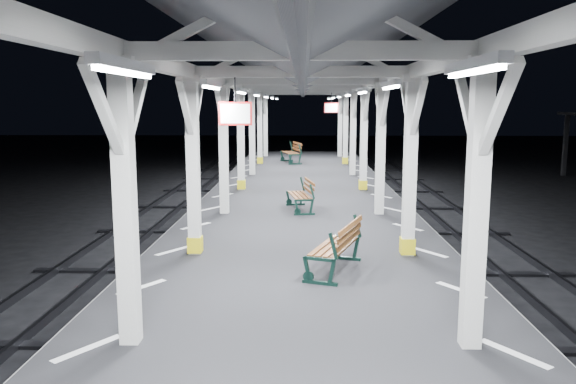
{
  "coord_description": "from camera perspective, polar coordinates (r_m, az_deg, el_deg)",
  "views": [
    {
      "loc": [
        0.04,
        -8.28,
        3.81
      ],
      "look_at": [
        -0.24,
        1.94,
        2.2
      ],
      "focal_mm": 35.0,
      "sensor_mm": 36.0,
      "label": 1
    }
  ],
  "objects": [
    {
      "name": "bench_extra",
      "position": [
        27.02,
        0.5,
        4.09
      ],
      "size": [
        1.1,
        1.9,
        0.97
      ],
      "rotation": [
        0.0,
        0.0,
        0.26
      ],
      "color": "#102C25",
      "rests_on": "platform"
    },
    {
      "name": "bench_mid",
      "position": [
        9.5,
        5.22,
        -5.42
      ],
      "size": [
        1.07,
        1.69,
        0.86
      ],
      "rotation": [
        0.0,
        0.0,
        -0.33
      ],
      "color": "#102C25",
      "rests_on": "platform"
    },
    {
      "name": "hazard_stripes_right",
      "position": [
        9.07,
        17.13,
        -9.49
      ],
      "size": [
        1.0,
        48.0,
        0.01
      ],
      "primitive_type": "cube",
      "color": "silver",
      "rests_on": "platform"
    },
    {
      "name": "bench_far",
      "position": [
        14.95,
        1.52,
        -0.21
      ],
      "size": [
        0.81,
        1.56,
        0.81
      ],
      "rotation": [
        0.0,
        0.0,
        0.18
      ],
      "color": "#102C25",
      "rests_on": "platform"
    },
    {
      "name": "canopy",
      "position": [
        8.29,
        1.32,
        14.12
      ],
      "size": [
        5.4,
        49.0,
        4.65
      ],
      "color": "silver",
      "rests_on": "platform"
    },
    {
      "name": "platform",
      "position": [
        8.92,
        1.22,
        -12.85
      ],
      "size": [
        6.0,
        50.0,
        1.0
      ],
      "primitive_type": "cube",
      "color": "black",
      "rests_on": "ground"
    },
    {
      "name": "ground",
      "position": [
        9.11,
        1.21,
        -15.77
      ],
      "size": [
        120.0,
        120.0,
        0.0
      ],
      "primitive_type": "plane",
      "color": "black",
      "rests_on": "ground"
    },
    {
      "name": "hazard_stripes_left",
      "position": [
        9.09,
        -14.62,
        -9.33
      ],
      "size": [
        1.0,
        48.0,
        0.01
      ],
      "primitive_type": "cube",
      "color": "silver",
      "rests_on": "platform"
    }
  ]
}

